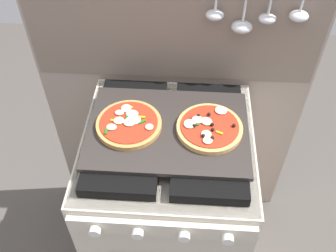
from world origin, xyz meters
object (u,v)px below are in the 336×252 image
Objects in this scene: pizza_left at (129,123)px; pizza_right at (209,126)px; baking_tray at (168,130)px; stove at (168,203)px.

pizza_right is (0.27, 0.00, -0.00)m from pizza_left.
pizza_right is (0.14, 0.00, 0.02)m from baking_tray.
pizza_right reaches higher than pizza_left.
stove is at bearing -177.26° from pizza_right.
stove is 1.67× the size of baking_tray.
baking_tray is (0.00, 0.00, 0.46)m from stove.
stove is at bearing -2.35° from pizza_left.
stove is at bearing -90.00° from baking_tray.
pizza_left is (-0.13, 0.00, 0.02)m from baking_tray.
stove is 4.09× the size of pizza_right.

